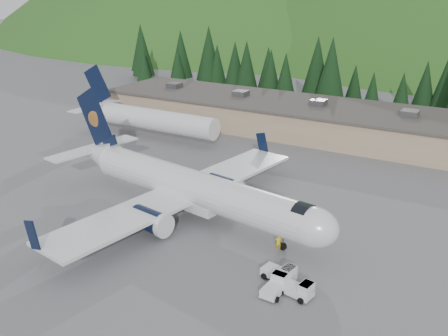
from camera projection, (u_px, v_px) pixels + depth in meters
ground at (197, 217)px, 55.92m from camera, size 600.00×600.00×0.00m
airliner at (189, 188)px, 55.41m from camera, size 37.83×35.66×12.57m
second_airliner at (144, 118)px, 84.33m from camera, size 27.50×11.00×10.05m
baggage_tug_a at (281, 273)px, 43.86m from camera, size 3.21×2.22×1.60m
baggage_tug_b at (299, 289)px, 41.61m from camera, size 3.07×2.11×1.53m
baggage_tug_c at (276, 286)px, 42.17m from camera, size 1.83×2.88×1.50m
terminal_building at (290, 116)px, 88.16m from camera, size 71.00×17.00×6.10m
ramp_worker at (278, 242)px, 48.90m from camera, size 0.71×0.62×1.65m
tree_line at (314, 69)px, 106.74m from camera, size 113.90×17.17×13.89m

